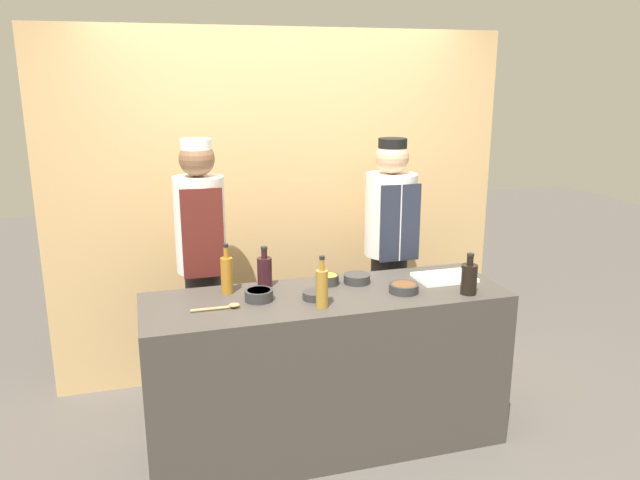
{
  "coord_description": "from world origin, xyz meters",
  "views": [
    {
      "loc": [
        -0.96,
        -3.11,
        2.1
      ],
      "look_at": [
        0.0,
        0.13,
        1.2
      ],
      "focal_mm": 35.0,
      "sensor_mm": 36.0,
      "label": 1
    }
  ],
  "objects_px": {
    "wooden_spoon": "(223,307)",
    "chef_right": "(389,255)",
    "bottle_soy": "(469,278)",
    "bottle_wine": "(265,271)",
    "bottle_amber": "(227,274)",
    "chef_left": "(202,266)",
    "sauce_bowl_yellow": "(329,279)",
    "sauce_bowl_red": "(357,278)",
    "sauce_bowl_green": "(259,295)",
    "sauce_bowl_brown": "(404,288)",
    "sauce_bowl_purple": "(315,295)",
    "cutting_board": "(444,277)",
    "bottle_vinegar": "(322,287)"
  },
  "relations": [
    {
      "from": "sauce_bowl_green",
      "to": "chef_left",
      "type": "relative_size",
      "value": 0.09
    },
    {
      "from": "bottle_vinegar",
      "to": "sauce_bowl_yellow",
      "type": "bearing_deg",
      "value": 67.26
    },
    {
      "from": "wooden_spoon",
      "to": "chef_right",
      "type": "relative_size",
      "value": 0.15
    },
    {
      "from": "sauce_bowl_purple",
      "to": "bottle_amber",
      "type": "xyz_separation_m",
      "value": [
        -0.44,
        0.23,
        0.09
      ]
    },
    {
      "from": "sauce_bowl_red",
      "to": "wooden_spoon",
      "type": "xyz_separation_m",
      "value": [
        -0.81,
        -0.2,
        -0.02
      ]
    },
    {
      "from": "bottle_amber",
      "to": "bottle_wine",
      "type": "distance_m",
      "value": 0.23
    },
    {
      "from": "sauce_bowl_green",
      "to": "sauce_bowl_yellow",
      "type": "bearing_deg",
      "value": 18.36
    },
    {
      "from": "bottle_soy",
      "to": "bottle_wine",
      "type": "height_order",
      "value": "bottle_wine"
    },
    {
      "from": "bottle_soy",
      "to": "chef_left",
      "type": "distance_m",
      "value": 1.59
    },
    {
      "from": "bottle_soy",
      "to": "sauce_bowl_brown",
      "type": "bearing_deg",
      "value": 159.71
    },
    {
      "from": "sauce_bowl_brown",
      "to": "bottle_vinegar",
      "type": "distance_m",
      "value": 0.52
    },
    {
      "from": "bottle_amber",
      "to": "wooden_spoon",
      "type": "height_order",
      "value": "bottle_amber"
    },
    {
      "from": "sauce_bowl_green",
      "to": "chef_right",
      "type": "height_order",
      "value": "chef_right"
    },
    {
      "from": "sauce_bowl_red",
      "to": "chef_left",
      "type": "relative_size",
      "value": 0.09
    },
    {
      "from": "sauce_bowl_green",
      "to": "chef_right",
      "type": "distance_m",
      "value": 1.15
    },
    {
      "from": "sauce_bowl_green",
      "to": "bottle_soy",
      "type": "height_order",
      "value": "bottle_soy"
    },
    {
      "from": "sauce_bowl_yellow",
      "to": "bottle_amber",
      "type": "relative_size",
      "value": 0.41
    },
    {
      "from": "cutting_board",
      "to": "chef_right",
      "type": "bearing_deg",
      "value": 104.36
    },
    {
      "from": "chef_left",
      "to": "sauce_bowl_green",
      "type": "bearing_deg",
      "value": -67.0
    },
    {
      "from": "bottle_wine",
      "to": "bottle_vinegar",
      "type": "bearing_deg",
      "value": -62.01
    },
    {
      "from": "cutting_board",
      "to": "bottle_wine",
      "type": "distance_m",
      "value": 1.07
    },
    {
      "from": "sauce_bowl_brown",
      "to": "bottle_soy",
      "type": "height_order",
      "value": "bottle_soy"
    },
    {
      "from": "sauce_bowl_purple",
      "to": "bottle_vinegar",
      "type": "height_order",
      "value": "bottle_vinegar"
    },
    {
      "from": "sauce_bowl_brown",
      "to": "sauce_bowl_red",
      "type": "xyz_separation_m",
      "value": [
        -0.2,
        0.23,
        0.0
      ]
    },
    {
      "from": "chef_left",
      "to": "chef_right",
      "type": "relative_size",
      "value": 1.02
    },
    {
      "from": "bottle_soy",
      "to": "bottle_vinegar",
      "type": "relative_size",
      "value": 0.83
    },
    {
      "from": "bottle_amber",
      "to": "wooden_spoon",
      "type": "bearing_deg",
      "value": -104.14
    },
    {
      "from": "sauce_bowl_green",
      "to": "cutting_board",
      "type": "height_order",
      "value": "sauce_bowl_green"
    },
    {
      "from": "sauce_bowl_brown",
      "to": "bottle_amber",
      "type": "xyz_separation_m",
      "value": [
        -0.95,
        0.27,
        0.08
      ]
    },
    {
      "from": "sauce_bowl_purple",
      "to": "sauce_bowl_green",
      "type": "bearing_deg",
      "value": 167.52
    },
    {
      "from": "cutting_board",
      "to": "bottle_vinegar",
      "type": "bearing_deg",
      "value": -164.02
    },
    {
      "from": "sauce_bowl_yellow",
      "to": "wooden_spoon",
      "type": "bearing_deg",
      "value": -161.05
    },
    {
      "from": "bottle_soy",
      "to": "bottle_wine",
      "type": "distance_m",
      "value": 1.15
    },
    {
      "from": "chef_right",
      "to": "bottle_soy",
      "type": "bearing_deg",
      "value": -79.9
    },
    {
      "from": "sauce_bowl_brown",
      "to": "wooden_spoon",
      "type": "xyz_separation_m",
      "value": [
        -1.01,
        0.03,
        -0.02
      ]
    },
    {
      "from": "wooden_spoon",
      "to": "sauce_bowl_yellow",
      "type": "bearing_deg",
      "value": 18.95
    },
    {
      "from": "cutting_board",
      "to": "chef_left",
      "type": "height_order",
      "value": "chef_left"
    },
    {
      "from": "sauce_bowl_yellow",
      "to": "cutting_board",
      "type": "height_order",
      "value": "sauce_bowl_yellow"
    },
    {
      "from": "sauce_bowl_brown",
      "to": "bottle_amber",
      "type": "relative_size",
      "value": 0.58
    },
    {
      "from": "sauce_bowl_purple",
      "to": "bottle_vinegar",
      "type": "distance_m",
      "value": 0.15
    },
    {
      "from": "sauce_bowl_brown",
      "to": "chef_right",
      "type": "xyz_separation_m",
      "value": [
        0.19,
        0.67,
        -0.01
      ]
    },
    {
      "from": "bottle_amber",
      "to": "chef_left",
      "type": "distance_m",
      "value": 0.42
    },
    {
      "from": "sauce_bowl_brown",
      "to": "cutting_board",
      "type": "height_order",
      "value": "sauce_bowl_brown"
    },
    {
      "from": "sauce_bowl_purple",
      "to": "bottle_soy",
      "type": "xyz_separation_m",
      "value": [
        0.84,
        -0.16,
        0.07
      ]
    },
    {
      "from": "sauce_bowl_yellow",
      "to": "chef_left",
      "type": "relative_size",
      "value": 0.07
    },
    {
      "from": "sauce_bowl_green",
      "to": "chef_right",
      "type": "xyz_separation_m",
      "value": [
        0.99,
        0.57,
        -0.02
      ]
    },
    {
      "from": "wooden_spoon",
      "to": "sauce_bowl_purple",
      "type": "bearing_deg",
      "value": 1.22
    },
    {
      "from": "bottle_amber",
      "to": "chef_left",
      "type": "xyz_separation_m",
      "value": [
        -0.09,
        0.4,
        -0.06
      ]
    },
    {
      "from": "wooden_spoon",
      "to": "chef_right",
      "type": "height_order",
      "value": "chef_right"
    },
    {
      "from": "chef_left",
      "to": "bottle_soy",
      "type": "bearing_deg",
      "value": -29.94
    }
  ]
}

